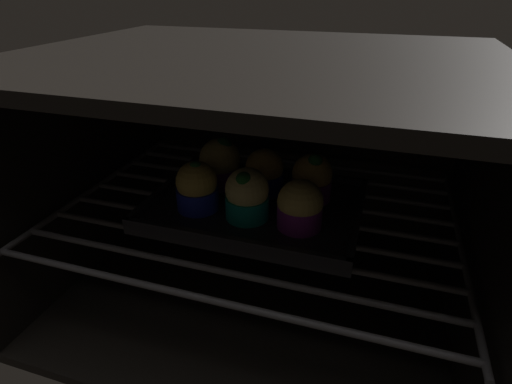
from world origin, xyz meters
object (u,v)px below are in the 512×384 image
object	(u,v)px
baking_tray	(256,206)
muffin_row0_col2	(300,207)
muffin_row0_col0	(197,187)
muffin_row1_col1	(264,173)
muffin_row1_col0	(220,163)
muffin_row0_col1	(245,195)
muffin_row1_col2	(312,179)

from	to	relation	value
baking_tray	muffin_row0_col2	size ratio (longest dim) A/B	4.52
muffin_row0_col0	muffin_row1_col1	bearing A→B (deg)	46.33
muffin_row0_col2	muffin_row1_col1	size ratio (longest dim) A/B	0.97
baking_tray	muffin_row1_col1	bearing A→B (deg)	89.91
baking_tray	muffin_row0_col0	size ratio (longest dim) A/B	4.11
muffin_row0_col2	muffin_row1_col0	size ratio (longest dim) A/B	0.83
muffin_row0_col0	muffin_row1_col1	xyz separation A→B (cm)	(7.22, 7.57, -0.24)
baking_tray	muffin_row1_col1	world-z (taller)	muffin_row1_col1
muffin_row0_col1	muffin_row1_col0	distance (cm)	10.33
muffin_row0_col2	muffin_row0_col1	bearing A→B (deg)	179.48
baking_tray	muffin_row1_col2	size ratio (longest dim) A/B	4.01
baking_tray	muffin_row1_col0	world-z (taller)	muffin_row1_col0
muffin_row0_col0	muffin_row1_col0	bearing A→B (deg)	88.11
muffin_row0_col1	muffin_row1_col1	distance (cm)	7.82
muffin_row0_col0	muffin_row0_col2	size ratio (longest dim) A/B	1.10
muffin_row1_col0	muffin_row1_col2	bearing A→B (deg)	-0.45
muffin_row1_col1	muffin_row0_col0	bearing A→B (deg)	-133.67
muffin_row1_col2	muffin_row1_col0	bearing A→B (deg)	179.55
muffin_row0_col1	muffin_row1_col2	size ratio (longest dim) A/B	0.97
muffin_row0_col1	muffin_row1_col0	xyz separation A→B (cm)	(-6.68, 7.88, 0.26)
baking_tray	muffin_row1_col0	xyz separation A→B (cm)	(-6.97, 4.04, 4.07)
baking_tray	muffin_row1_col0	distance (cm)	9.03
muffin_row1_col1	muffin_row1_col0	bearing A→B (deg)	179.41
muffin_row0_col0	muffin_row1_col2	world-z (taller)	muffin_row1_col2
muffin_row0_col0	muffin_row0_col1	size ratio (longest dim) A/B	1.01
baking_tray	muffin_row1_col1	xyz separation A→B (cm)	(0.01, 3.97, 3.50)
muffin_row1_col1	baking_tray	bearing A→B (deg)	-90.09
baking_tray	muffin_row0_col0	world-z (taller)	muffin_row0_col0
baking_tray	muffin_row1_col2	bearing A→B (deg)	29.21
muffin_row1_col2	muffin_row0_col0	bearing A→B (deg)	-152.15
muffin_row0_col1	muffin_row0_col2	bearing A→B (deg)	-0.52
muffin_row1_col0	muffin_row1_col1	size ratio (longest dim) A/B	1.16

